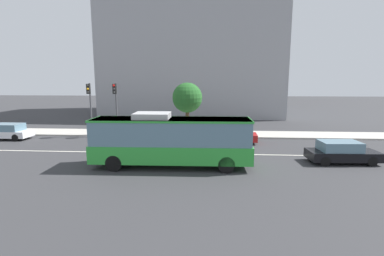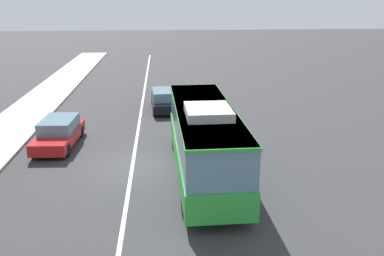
{
  "view_description": "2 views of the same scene",
  "coord_description": "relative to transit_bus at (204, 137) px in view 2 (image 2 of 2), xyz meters",
  "views": [
    {
      "loc": [
        1.16,
        -20.64,
        5.46
      ],
      "look_at": [
        -0.05,
        -2.45,
        2.38
      ],
      "focal_mm": 26.44,
      "sensor_mm": 36.0,
      "label": 1
    },
    {
      "loc": [
        -18.25,
        -1.46,
        7.71
      ],
      "look_at": [
        -1.87,
        -2.7,
        2.41
      ],
      "focal_mm": 38.56,
      "sensor_mm": 36.0,
      "label": 2
    }
  ],
  "objects": [
    {
      "name": "sedan_black",
      "position": [
        11.23,
        1.6,
        -1.09
      ],
      "size": [
        4.58,
        2.02,
        1.46
      ],
      "rotation": [
        0.0,
        0.0,
        0.05
      ],
      "color": "black",
      "rests_on": "ground_plane"
    },
    {
      "name": "transit_bus",
      "position": [
        0.0,
        0.0,
        0.0
      ],
      "size": [
        10.05,
        2.7,
        3.46
      ],
      "rotation": [
        0.0,
        0.0,
        0.02
      ],
      "color": "green",
      "rests_on": "ground_plane"
    },
    {
      "name": "ground_plane",
      "position": [
        1.32,
        3.28,
        -1.81
      ],
      "size": [
        160.0,
        160.0,
        0.0
      ],
      "primitive_type": "plane",
      "color": "#333335"
    },
    {
      "name": "lane_centre_line",
      "position": [
        1.32,
        3.28,
        -1.8
      ],
      "size": [
        76.0,
        0.16,
        0.01
      ],
      "primitive_type": "cube",
      "color": "silver",
      "rests_on": "ground_plane"
    },
    {
      "name": "sedan_red",
      "position": [
        4.37,
        7.34,
        -1.09
      ],
      "size": [
        4.58,
        2.02,
        1.46
      ],
      "rotation": [
        0.0,
        0.0,
        3.09
      ],
      "color": "#B21919",
      "rests_on": "ground_plane"
    }
  ]
}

